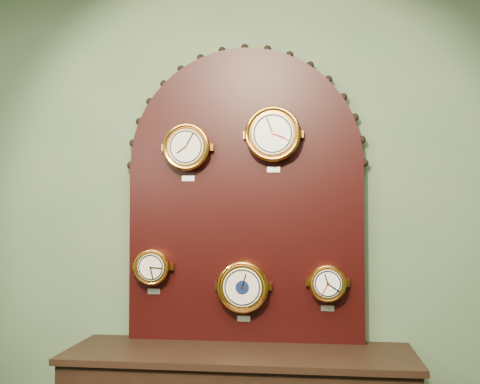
# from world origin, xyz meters

# --- Properties ---
(wall_back) EXTENTS (4.00, 0.00, 4.00)m
(wall_back) POSITION_xyz_m (0.00, 2.50, 1.40)
(wall_back) COLOR #4C6545
(wall_back) RESTS_ON ground
(display_board) EXTENTS (1.26, 0.06, 1.53)m
(display_board) POSITION_xyz_m (0.00, 2.45, 1.63)
(display_board) COLOR black
(display_board) RESTS_ON shop_counter
(roman_clock) EXTENTS (0.24, 0.08, 0.29)m
(roman_clock) POSITION_xyz_m (-0.29, 2.38, 1.81)
(roman_clock) COLOR orange
(roman_clock) RESTS_ON display_board
(arabic_clock) EXTENTS (0.28, 0.08, 0.33)m
(arabic_clock) POSITION_xyz_m (0.15, 2.38, 1.87)
(arabic_clock) COLOR orange
(arabic_clock) RESTS_ON display_board
(hygrometer) EXTENTS (0.18, 0.08, 0.24)m
(hygrometer) POSITION_xyz_m (-0.47, 2.38, 1.20)
(hygrometer) COLOR orange
(hygrometer) RESTS_ON display_board
(barometer) EXTENTS (0.26, 0.08, 0.31)m
(barometer) POSITION_xyz_m (-0.00, 2.38, 1.11)
(barometer) COLOR orange
(barometer) RESTS_ON display_board
(tide_clock) EXTENTS (0.18, 0.08, 0.23)m
(tide_clock) POSITION_xyz_m (0.42, 2.38, 1.13)
(tide_clock) COLOR orange
(tide_clock) RESTS_ON display_board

